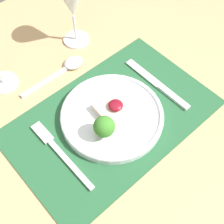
% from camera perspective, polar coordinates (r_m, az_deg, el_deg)
% --- Properties ---
extents(ground_plane, '(8.00, 8.00, 0.00)m').
position_cam_1_polar(ground_plane, '(1.42, 0.00, -17.28)').
color(ground_plane, '#4C4742').
extents(dining_table, '(1.60, 1.14, 0.72)m').
position_cam_1_polar(dining_table, '(0.82, 0.00, -3.94)').
color(dining_table, tan).
rests_on(dining_table, ground_plane).
extents(placemat, '(0.49, 0.31, 0.00)m').
position_cam_1_polar(placemat, '(0.75, 0.00, -1.17)').
color(placemat, '#235633').
rests_on(placemat, dining_table).
extents(dinner_plate, '(0.25, 0.25, 0.08)m').
position_cam_1_polar(dinner_plate, '(0.74, -0.05, -0.42)').
color(dinner_plate, silver).
rests_on(dinner_plate, placemat).
extents(fork, '(0.02, 0.21, 0.01)m').
position_cam_1_polar(fork, '(0.72, -9.92, -6.84)').
color(fork, silver).
rests_on(fork, placemat).
extents(knife, '(0.02, 0.21, 0.01)m').
position_cam_1_polar(knife, '(0.81, 8.92, 4.57)').
color(knife, silver).
rests_on(knife, placemat).
extents(spoon, '(0.20, 0.05, 0.02)m').
position_cam_1_polar(spoon, '(0.86, -8.07, 8.25)').
color(spoon, silver).
rests_on(spoon, dining_table).
extents(wine_glass_near, '(0.08, 0.08, 0.18)m').
position_cam_1_polar(wine_glass_near, '(0.86, -7.34, 19.06)').
color(wine_glass_near, white).
rests_on(wine_glass_near, dining_table).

